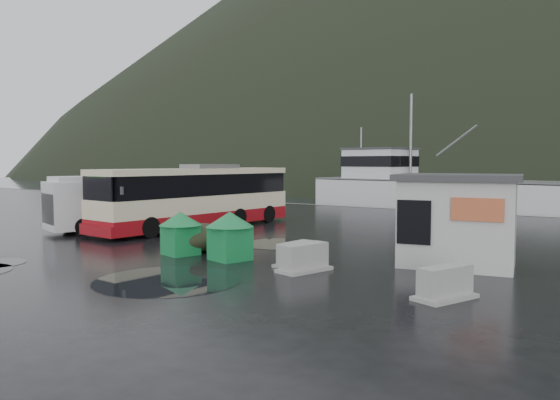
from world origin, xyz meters
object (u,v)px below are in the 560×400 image
Objects in this scene: white_van at (116,230)px; jersey_barrier_c at (445,299)px; coach_bus at (197,228)px; fishing_trawler at (443,204)px; dome_tent at (198,251)px; jersey_barrier_a at (304,271)px; waste_bin_left at (230,260)px; waste_bin_right at (181,255)px; jersey_barrier_b at (296,265)px; ticket_kiosk at (457,266)px.

jersey_barrier_c is at bearing 4.36° from white_van.
fishing_trawler is (4.68, 22.57, 0.00)m from coach_bus.
fishing_trawler reaches higher than dome_tent.
white_van reaches higher than jersey_barrier_a.
white_van is (-2.60, -2.81, 0.00)m from coach_bus.
jersey_barrier_c is (7.54, -1.03, 0.00)m from waste_bin_left.
white_van is 3.79× the size of jersey_barrier_a.
waste_bin_left reaches higher than jersey_barrier_c.
waste_bin_right reaches higher than jersey_barrier_a.
ticket_kiosk is at bearing 34.61° from jersey_barrier_b.
fishing_trawler is (7.28, 25.38, 0.00)m from white_van.
waste_bin_left is (7.00, -5.74, 0.00)m from coach_bus.
dome_tent is at bearing 0.83° from white_van.
fishing_trawler is at bearing 100.62° from jersey_barrier_a.
dome_tent is at bearing 161.55° from waste_bin_left.
waste_bin_right is 4.45m from jersey_barrier_b.
jersey_barrier_b is at bearing 164.14° from jersey_barrier_c.
dome_tent is 27.60m from fishing_trawler.
jersey_barrier_a is at bearing -71.33° from fishing_trawler.
waste_bin_right is at bearing -179.60° from jersey_barrier_a.
jersey_barrier_b is (11.90, -2.47, 0.00)m from white_van.
ticket_kiosk is 2.33× the size of jersey_barrier_c.
coach_bus is at bearing -93.67° from fishing_trawler.
dome_tent is at bearing 90.83° from waste_bin_right.
waste_bin_left is 0.97× the size of jersey_barrier_a.
waste_bin_left is 1.07× the size of waste_bin_right.
ticket_kiosk is 2.49× the size of jersey_barrier_b.
white_van is 0.25× the size of fishing_trawler.
waste_bin_left is 0.44× the size of ticket_kiosk.
waste_bin_right reaches higher than jersey_barrier_b.
coach_bus reaches higher than jersey_barrier_a.
jersey_barrier_b is 28.22m from fishing_trawler.
dome_tent is 1.76× the size of jersey_barrier_b.
dome_tent is (4.89, -5.03, 0.00)m from coach_bus.
coach_bus reaches higher than waste_bin_right.
coach_bus is 10.70m from jersey_barrier_b.
waste_bin_left reaches higher than waste_bin_right.
jersey_barrier_c is at bearing -15.86° from jersey_barrier_b.
dome_tent is 1.64× the size of jersey_barrier_c.
ticket_kiosk is at bearing 103.78° from jersey_barrier_c.
waste_bin_left is 28.40m from fishing_trawler.
jersey_barrier_c is 30.94m from fishing_trawler.
jersey_barrier_a is (5.12, 0.04, 0.00)m from waste_bin_right.
jersey_barrier_a is (-3.45, -3.49, 0.00)m from ticket_kiosk.
jersey_barrier_a is at bearing 3.62° from white_van.
jersey_barrier_c is at bearing -63.38° from fishing_trawler.
coach_bus is 6.95× the size of waste_bin_left.
waste_bin_left is 7.61m from jersey_barrier_c.
white_van is 17.58m from jersey_barrier_c.
coach_bus is 11.63m from jersey_barrier_a.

